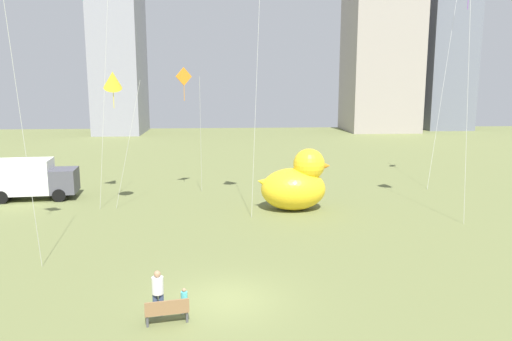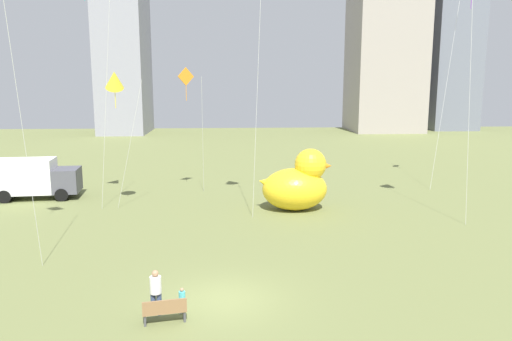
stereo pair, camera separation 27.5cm
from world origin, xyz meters
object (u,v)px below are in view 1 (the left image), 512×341
box_truck (30,179)px  kite_yellow (113,80)px  person_child (184,300)px  park_bench (167,311)px  kite_orange (185,81)px  giant_inflatable_duck (296,184)px  person_adult (158,291)px

box_truck → kite_yellow: size_ratio=0.69×
kite_yellow → person_child: bearing=-70.0°
person_child → box_truck: 22.12m
park_bench → person_child: bearing=52.8°
kite_yellow → kite_orange: size_ratio=0.99×
park_bench → person_child: size_ratio=1.61×
giant_inflatable_duck → kite_yellow: (-11.25, -0.35, 6.62)m
box_truck → kite_orange: 12.93m
person_adult → person_child: 1.00m
kite_yellow → kite_orange: kite_orange is taller
giant_inflatable_duck → box_truck: size_ratio=0.78×
park_bench → person_adult: person_adult is taller
box_truck → person_adult: bearing=-58.8°
person_adult → box_truck: box_truck is taller
park_bench → kite_orange: bearing=91.7°
park_bench → person_adult: (-0.38, 0.67, 0.46)m
box_truck → person_child: bearing=-56.7°
kite_yellow → giant_inflatable_duck: bearing=1.8°
park_bench → kite_orange: (-0.60, 19.81, 7.78)m
kite_orange → kite_yellow: bearing=-127.9°
person_adult → kite_yellow: size_ratio=0.18×
kite_yellow → kite_orange: bearing=52.1°
person_adult → kite_yellow: kite_yellow is taller
person_adult → person_child: (0.92, 0.04, -0.39)m
person_child → giant_inflatable_duck: size_ratio=0.20×
giant_inflatable_duck → kite_orange: bearing=147.1°
box_truck → giant_inflatable_duck: bearing=-12.6°
person_child → kite_yellow: (-5.09, 14.02, 7.78)m
person_adult → kite_orange: size_ratio=0.18×
kite_orange → box_truck: bearing=-176.8°
giant_inflatable_duck → box_truck: (-18.28, 4.10, -0.26)m
person_adult → kite_orange: bearing=90.7°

